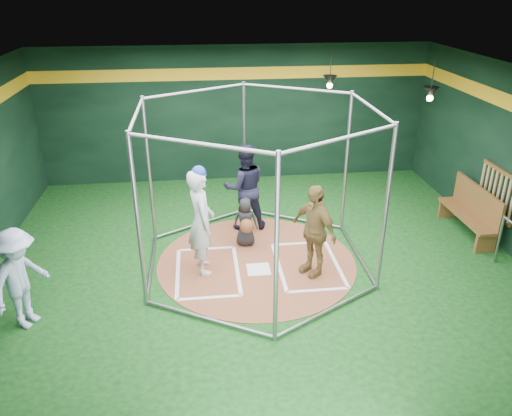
{
  "coord_description": "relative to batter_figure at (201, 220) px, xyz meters",
  "views": [
    {
      "loc": [
        -0.99,
        -8.22,
        4.98
      ],
      "look_at": [
        0.0,
        0.1,
        1.1
      ],
      "focal_mm": 35.0,
      "sensor_mm": 36.0,
      "label": 1
    }
  ],
  "objects": [
    {
      "name": "home_plate",
      "position": [
        1.02,
        -0.14,
        -1.01
      ],
      "size": [
        0.43,
        0.43,
        0.01
      ],
      "primitive_type": "cube",
      "color": "white",
      "rests_on": "clay_disc"
    },
    {
      "name": "room_shell",
      "position": [
        1.02,
        0.17,
        0.73
      ],
      "size": [
        10.1,
        9.1,
        3.53
      ],
      "color": "#0C360F",
      "rests_on": "ground"
    },
    {
      "name": "pendant_lamp_near",
      "position": [
        3.22,
        3.76,
        1.71
      ],
      "size": [
        0.34,
        0.34,
        0.9
      ],
      "color": "black",
      "rests_on": "room_shell"
    },
    {
      "name": "dugout_bench",
      "position": [
        5.65,
        0.82,
        -0.49
      ],
      "size": [
        0.43,
        1.82,
        1.06
      ],
      "color": "brown",
      "rests_on": "ground"
    },
    {
      "name": "catcher_figure",
      "position": [
        0.88,
        0.85,
        -0.51
      ],
      "size": [
        0.54,
        0.59,
        1.01
      ],
      "color": "black",
      "rests_on": "clay_disc"
    },
    {
      "name": "umpire",
      "position": [
        0.94,
        1.63,
        -0.07
      ],
      "size": [
        0.99,
        0.81,
        1.89
      ],
      "primitive_type": "imported",
      "rotation": [
        0.0,
        0.0,
        3.25
      ],
      "color": "black",
      "rests_on": "clay_disc"
    },
    {
      "name": "bat_rack",
      "position": [
        5.95,
        0.56,
        0.02
      ],
      "size": [
        0.07,
        1.25,
        0.98
      ],
      "color": "brown",
      "rests_on": "room_shell"
    },
    {
      "name": "clay_disc",
      "position": [
        1.02,
        0.16,
        -1.02
      ],
      "size": [
        3.8,
        3.8,
        0.01
      ],
      "primitive_type": "cylinder",
      "color": "brown",
      "rests_on": "ground"
    },
    {
      "name": "visitor_leopard",
      "position": [
        1.99,
        -0.33,
        -0.15
      ],
      "size": [
        0.9,
        1.09,
        1.74
      ],
      "primitive_type": "imported",
      "rotation": [
        0.0,
        0.0,
        -1.01
      ],
      "color": "#A08244",
      "rests_on": "clay_disc"
    },
    {
      "name": "batter_box_right",
      "position": [
        1.97,
        -0.09,
        -1.01
      ],
      "size": [
        1.17,
        1.77,
        0.01
      ],
      "color": "white",
      "rests_on": "clay_disc"
    },
    {
      "name": "batting_cage",
      "position": [
        1.02,
        0.16,
        0.47
      ],
      "size": [
        4.05,
        4.67,
        3.0
      ],
      "color": "gray",
      "rests_on": "ground"
    },
    {
      "name": "pendant_lamp_far",
      "position": [
        5.02,
        2.16,
        1.71
      ],
      "size": [
        0.34,
        0.34,
        0.9
      ],
      "color": "black",
      "rests_on": "room_shell"
    },
    {
      "name": "batter_figure",
      "position": [
        0.0,
        0.0,
        0.0
      ],
      "size": [
        0.6,
        0.8,
        2.06
      ],
      "color": "silver",
      "rests_on": "clay_disc"
    },
    {
      "name": "batter_box_left",
      "position": [
        0.07,
        -0.09,
        -1.01
      ],
      "size": [
        1.17,
        1.77,
        0.01
      ],
      "color": "white",
      "rests_on": "clay_disc"
    },
    {
      "name": "bystander_blue",
      "position": [
        -2.77,
        -1.28,
        -0.2
      ],
      "size": [
        1.01,
        1.23,
        1.66
      ],
      "primitive_type": "imported",
      "rotation": [
        0.0,
        0.0,
        1.13
      ],
      "color": "#AFC3E8",
      "rests_on": "ground"
    }
  ]
}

